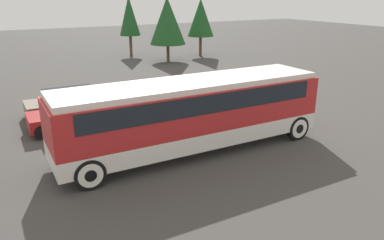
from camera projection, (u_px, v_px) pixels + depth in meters
The scene contains 7 objects.
ground_plane at pixel (192, 150), 15.28m from camera, with size 120.00×120.00×0.00m, color #423F3D.
tour_bus at pixel (194, 109), 14.76m from camera, with size 10.92×2.65×2.89m.
parked_car_near at pixel (73, 102), 19.60m from camera, with size 4.77×1.94×1.36m.
parked_car_mid at pixel (77, 113), 17.63m from camera, with size 4.49×1.88×1.45m.
tree_left at pixel (129, 16), 36.95m from camera, with size 2.05×2.05×5.84m.
tree_center at pixel (167, 21), 33.97m from camera, with size 3.28×3.28×5.78m.
tree_right at pixel (201, 18), 36.83m from camera, with size 2.59×2.59×5.58m.
Camera 1 is at (-6.81, -12.30, 6.10)m, focal length 35.00 mm.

